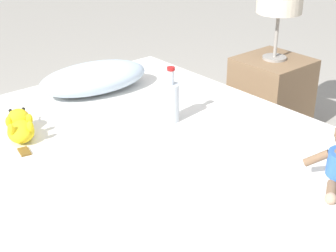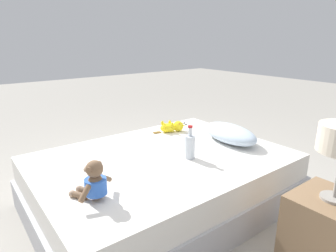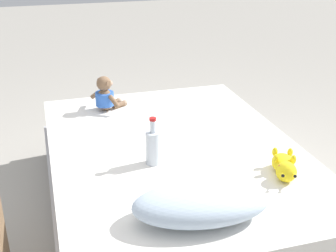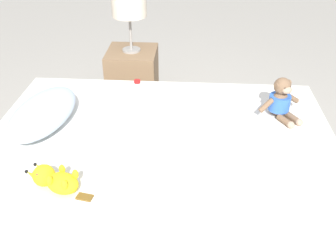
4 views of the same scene
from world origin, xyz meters
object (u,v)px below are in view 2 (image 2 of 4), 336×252
object	(u,v)px
pillow	(230,133)
glass_bottle	(190,146)
nightstand	(327,236)
bed	(162,181)
plush_monkey	(94,183)
plush_yellow_creature	(172,127)

from	to	relation	value
pillow	glass_bottle	distance (m)	0.53
pillow	nightstand	bearing A→B (deg)	-18.22
bed	plush_monkey	size ratio (longest dim) A/B	7.33
plush_monkey	glass_bottle	size ratio (longest dim) A/B	1.03
plush_yellow_creature	nightstand	bearing A→B (deg)	-4.09
bed	pillow	world-z (taller)	pillow
plush_monkey	glass_bottle	bearing A→B (deg)	98.11
plush_monkey	nightstand	bearing A→B (deg)	49.65
plush_yellow_creature	nightstand	size ratio (longest dim) A/B	0.69
pillow	nightstand	size ratio (longest dim) A/B	1.31
plush_monkey	plush_yellow_creature	distance (m)	1.31
pillow	glass_bottle	xyz separation A→B (m)	(0.07, -0.52, 0.02)
plush_monkey	glass_bottle	xyz separation A→B (m)	(-0.11, 0.81, -0.00)
plush_yellow_creature	nightstand	world-z (taller)	plush_yellow_creature
bed	nightstand	bearing A→B (deg)	16.19
bed	glass_bottle	world-z (taller)	glass_bottle
plush_monkey	nightstand	xyz separation A→B (m)	(0.84, 0.99, -0.29)
pillow	plush_yellow_creature	xyz separation A→B (m)	(-0.52, -0.23, -0.03)
plush_yellow_creature	glass_bottle	distance (m)	0.66
pillow	plush_monkey	xyz separation A→B (m)	(0.18, -1.33, 0.02)
glass_bottle	nightstand	xyz separation A→B (m)	(0.96, 0.18, -0.29)
nightstand	pillow	bearing A→B (deg)	161.78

